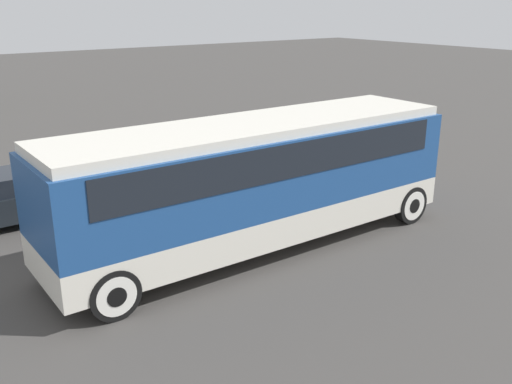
% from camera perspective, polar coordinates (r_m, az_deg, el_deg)
% --- Properties ---
extents(ground_plane, '(120.00, 120.00, 0.00)m').
position_cam_1_polar(ground_plane, '(14.24, 0.00, -5.39)').
color(ground_plane, '#423F3D').
extents(tour_bus, '(10.35, 2.69, 3.14)m').
position_cam_1_polar(tour_bus, '(13.63, 0.33, 1.97)').
color(tour_bus, silver).
rests_on(tour_bus, ground_plane).
extents(parked_car_mid, '(4.29, 1.94, 1.49)m').
position_cam_1_polar(parked_car_mid, '(19.24, -3.87, 3.36)').
color(parked_car_mid, silver).
rests_on(parked_car_mid, ground_plane).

